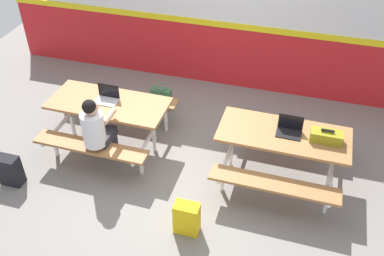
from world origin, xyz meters
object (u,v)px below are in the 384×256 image
(picnic_table_right, at_px, (282,143))
(tote_bag_bright, at_px, (161,98))
(student_nearer, at_px, (97,128))
(backpack_dark, at_px, (187,218))
(laptop_silver, at_px, (107,98))
(toolbox_grey, at_px, (326,136))
(laptop_dark, at_px, (289,130))
(picnic_table_left, at_px, (110,112))
(satchel_spare, at_px, (10,170))

(picnic_table_right, xyz_separation_m, tote_bag_bright, (-2.08, 1.09, -0.38))
(student_nearer, distance_m, tote_bag_bright, 1.73)
(backpack_dark, bearing_deg, laptop_silver, 139.94)
(toolbox_grey, xyz_separation_m, tote_bag_bright, (-2.60, 1.10, -0.62))
(picnic_table_right, bearing_deg, laptop_dark, 32.85)
(picnic_table_right, relative_size, laptop_silver, 5.28)
(picnic_table_left, distance_m, backpack_dark, 2.04)
(toolbox_grey, bearing_deg, picnic_table_left, 179.51)
(backpack_dark, bearing_deg, tote_bag_bright, 116.06)
(student_nearer, distance_m, laptop_silver, 0.61)
(picnic_table_left, distance_m, toolbox_grey, 3.01)
(student_nearer, bearing_deg, picnic_table_right, 12.70)
(tote_bag_bright, bearing_deg, backpack_dark, -63.94)
(toolbox_grey, xyz_separation_m, satchel_spare, (-3.96, -1.13, -0.60))
(tote_bag_bright, bearing_deg, laptop_dark, -26.18)
(picnic_table_right, distance_m, laptop_silver, 2.52)
(toolbox_grey, bearing_deg, tote_bag_bright, 157.17)
(satchel_spare, bearing_deg, laptop_silver, 51.96)
(picnic_table_right, relative_size, student_nearer, 1.41)
(student_nearer, bearing_deg, laptop_silver, 100.91)
(toolbox_grey, distance_m, satchel_spare, 4.16)
(picnic_table_left, bearing_deg, toolbox_grey, -0.49)
(picnic_table_left, bearing_deg, backpack_dark, -39.74)
(picnic_table_right, relative_size, laptop_dark, 5.28)
(student_nearer, xyz_separation_m, laptop_dark, (2.45, 0.58, 0.08))
(picnic_table_left, relative_size, picnic_table_right, 1.00)
(toolbox_grey, bearing_deg, laptop_silver, 178.80)
(student_nearer, distance_m, satchel_spare, 1.30)
(student_nearer, height_order, backpack_dark, student_nearer)
(picnic_table_right, bearing_deg, satchel_spare, -161.70)
(tote_bag_bright, bearing_deg, toolbox_grey, -22.83)
(picnic_table_left, xyz_separation_m, laptop_silver, (-0.03, 0.04, 0.21))
(laptop_dark, height_order, toolbox_grey, laptop_dark)
(tote_bag_bright, bearing_deg, student_nearer, -100.69)
(picnic_table_right, distance_m, laptop_dark, 0.22)
(backpack_dark, relative_size, satchel_spare, 1.00)
(toolbox_grey, height_order, satchel_spare, toolbox_grey)
(laptop_silver, relative_size, backpack_dark, 0.73)
(student_nearer, relative_size, backpack_dark, 2.74)
(laptop_dark, xyz_separation_m, tote_bag_bright, (-2.14, 1.05, -0.59))
(picnic_table_right, relative_size, satchel_spare, 3.87)
(laptop_silver, bearing_deg, satchel_spare, -128.04)
(picnic_table_right, bearing_deg, laptop_silver, 178.70)
(tote_bag_bright, distance_m, satchel_spare, 2.61)
(toolbox_grey, relative_size, satchel_spare, 0.91)
(tote_bag_bright, bearing_deg, picnic_table_right, -27.59)
(toolbox_grey, height_order, tote_bag_bright, toolbox_grey)
(backpack_dark, bearing_deg, picnic_table_left, 140.26)
(picnic_table_left, xyz_separation_m, tote_bag_bright, (0.39, 1.07, -0.38))
(picnic_table_left, relative_size, laptop_dark, 5.28)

